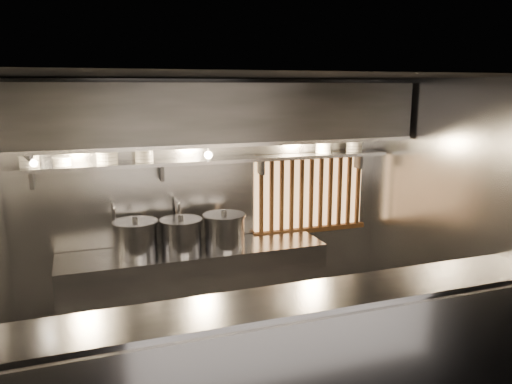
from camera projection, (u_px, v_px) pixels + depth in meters
floor at (252, 367)px, 4.91m from camera, size 4.50×4.50×0.00m
ceiling at (252, 76)px, 4.34m from camera, size 4.50×4.50×0.00m
wall_back at (211, 198)px, 6.01m from camera, size 4.50×0.00×4.50m
wall_right at (449, 211)px, 5.36m from camera, size 0.00×3.00×3.00m
serving_counter at (292, 365)px, 3.91m from camera, size 4.50×0.56×1.13m
cooking_bench at (196, 286)px, 5.76m from camera, size 3.00×0.70×0.90m
bowl_shelf at (214, 160)px, 5.74m from camera, size 4.40×0.34×0.04m
exhaust_hood at (219, 114)px, 5.43m from camera, size 4.40×0.81×0.65m
wood_screen at (310, 193)px, 6.40m from camera, size 1.56×0.09×1.04m
faucet_left at (114, 216)px, 5.53m from camera, size 0.04×0.30×0.50m
faucet_right at (176, 211)px, 5.76m from camera, size 0.04×0.30×0.50m
heat_lamp at (30, 157)px, 4.65m from camera, size 0.25×0.35×0.20m
pendant_bulb at (208, 155)px, 5.58m from camera, size 0.09×0.09×0.19m
stock_pot_left at (136, 238)px, 5.46m from camera, size 0.51×0.51×0.42m
stock_pot_mid at (224, 231)px, 5.70m from camera, size 0.52×0.52×0.43m
stock_pot_right at (181, 235)px, 5.58m from camera, size 0.50×0.50×0.41m
bowl_stack_0 at (29, 161)px, 5.08m from camera, size 0.21×0.21×0.13m
bowl_stack_1 at (62, 161)px, 5.19m from camera, size 0.20×0.20×0.09m
bowl_stack_2 at (107, 158)px, 5.34m from camera, size 0.24×0.24×0.13m
bowl_stack_3 at (144, 154)px, 5.46m from camera, size 0.21×0.21×0.17m
bowl_stack_4 at (324, 148)px, 6.19m from camera, size 0.21×0.21×0.13m
bowl_stack_5 at (354, 147)px, 6.33m from camera, size 0.21×0.21×0.13m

